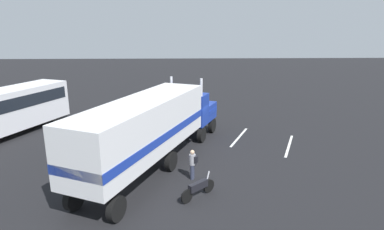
{
  "coord_description": "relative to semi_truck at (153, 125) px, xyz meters",
  "views": [
    {
      "loc": [
        -22.05,
        0.69,
        7.82
      ],
      "look_at": [
        0.48,
        -0.06,
        1.6
      ],
      "focal_mm": 30.15,
      "sensor_mm": 36.0,
      "label": 1
    }
  ],
  "objects": [
    {
      "name": "ground_plane",
      "position": [
        4.8,
        -2.27,
        -2.52
      ],
      "size": [
        120.0,
        120.0,
        0.0
      ],
      "primitive_type": "plane",
      "color": "black"
    },
    {
      "name": "lane_stripe_near",
      "position": [
        4.88,
        -5.77,
        -2.52
      ],
      "size": [
        4.05,
        2.01,
        0.01
      ],
      "primitive_type": "cube",
      "rotation": [
        0.0,
        0.0,
        -0.44
      ],
      "color": "silver",
      "rests_on": "ground_plane"
    },
    {
      "name": "lane_stripe_mid",
      "position": [
        3.02,
        -8.85,
        -2.52
      ],
      "size": [
        4.1,
        1.91,
        0.01
      ],
      "primitive_type": "cube",
      "rotation": [
        0.0,
        0.0,
        -0.41
      ],
      "color": "silver",
      "rests_on": "ground_plane"
    },
    {
      "name": "semi_truck",
      "position": [
        0.0,
        0.0,
        0.0
      ],
      "size": [
        13.95,
        8.05,
        4.5
      ],
      "color": "#193399",
      "rests_on": "ground_plane"
    },
    {
      "name": "person_bystander",
      "position": [
        -1.67,
        -2.14,
        -1.63
      ],
      "size": [
        0.38,
        0.48,
        1.63
      ],
      "color": "#2D3347",
      "rests_on": "ground_plane"
    },
    {
      "name": "parked_bus",
      "position": [
        5.44,
        11.4,
        -0.46
      ],
      "size": [
        11.14,
        6.57,
        3.4
      ],
      "color": "silver",
      "rests_on": "ground_plane"
    },
    {
      "name": "motorcycle",
      "position": [
        -3.59,
        -2.33,
        -2.04
      ],
      "size": [
        1.48,
        1.64,
        1.12
      ],
      "color": "black",
      "rests_on": "ground_plane"
    }
  ]
}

